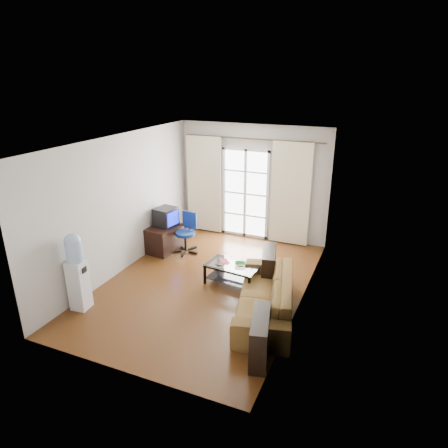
# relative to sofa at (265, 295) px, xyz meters

# --- Properties ---
(floor) EXTENTS (5.20, 5.20, 0.00)m
(floor) POSITION_rel_sofa_xyz_m (-1.32, 0.50, -0.32)
(floor) COLOR #532F13
(floor) RESTS_ON ground
(ceiling) EXTENTS (5.20, 5.20, 0.00)m
(ceiling) POSITION_rel_sofa_xyz_m (-1.32, 0.50, 2.38)
(ceiling) COLOR white
(ceiling) RESTS_ON wall_back
(wall_back) EXTENTS (3.60, 0.02, 2.70)m
(wall_back) POSITION_rel_sofa_xyz_m (-1.32, 3.10, 1.03)
(wall_back) COLOR #B1AEA9
(wall_back) RESTS_ON floor
(wall_front) EXTENTS (3.60, 0.02, 2.70)m
(wall_front) POSITION_rel_sofa_xyz_m (-1.32, -2.10, 1.03)
(wall_front) COLOR #B1AEA9
(wall_front) RESTS_ON floor
(wall_left) EXTENTS (0.02, 5.20, 2.70)m
(wall_left) POSITION_rel_sofa_xyz_m (-3.12, 0.50, 1.03)
(wall_left) COLOR #B1AEA9
(wall_left) RESTS_ON floor
(wall_right) EXTENTS (0.02, 5.20, 2.70)m
(wall_right) POSITION_rel_sofa_xyz_m (0.48, 0.50, 1.03)
(wall_right) COLOR #B1AEA9
(wall_right) RESTS_ON floor
(french_door) EXTENTS (1.16, 0.06, 2.15)m
(french_door) POSITION_rel_sofa_xyz_m (-1.47, 3.04, 0.75)
(french_door) COLOR white
(french_door) RESTS_ON wall_back
(curtain_rod) EXTENTS (3.30, 0.04, 0.04)m
(curtain_rod) POSITION_rel_sofa_xyz_m (-1.32, 3.00, 2.06)
(curtain_rod) COLOR #4C3F2D
(curtain_rod) RESTS_ON wall_back
(curtain_left) EXTENTS (0.90, 0.07, 2.35)m
(curtain_left) POSITION_rel_sofa_xyz_m (-2.52, 2.98, 0.88)
(curtain_left) COLOR beige
(curtain_left) RESTS_ON curtain_rod
(curtain_right) EXTENTS (0.90, 0.07, 2.35)m
(curtain_right) POSITION_rel_sofa_xyz_m (-0.37, 2.98, 0.88)
(curtain_right) COLOR beige
(curtain_right) RESTS_ON curtain_rod
(radiator) EXTENTS (0.64, 0.12, 0.64)m
(radiator) POSITION_rel_sofa_xyz_m (-0.52, 3.00, 0.01)
(radiator) COLOR gray
(radiator) RESTS_ON floor
(sofa) EXTENTS (2.61, 1.88, 0.65)m
(sofa) POSITION_rel_sofa_xyz_m (0.00, 0.00, 0.00)
(sofa) COLOR brown
(sofa) RESTS_ON floor
(coffee_table) EXTENTS (1.04, 0.67, 0.40)m
(coffee_table) POSITION_rel_sofa_xyz_m (-0.85, 0.69, -0.07)
(coffee_table) COLOR silver
(coffee_table) RESTS_ON floor
(bowl) EXTENTS (0.30, 0.30, 0.05)m
(bowl) POSITION_rel_sofa_xyz_m (-0.71, 0.72, 0.10)
(bowl) COLOR #2D7D3C
(bowl) RESTS_ON coffee_table
(book) EXTENTS (0.35, 0.35, 0.02)m
(book) POSITION_rel_sofa_xyz_m (-1.09, 0.69, 0.09)
(book) COLOR #A71714
(book) RESTS_ON coffee_table
(remote) EXTENTS (0.15, 0.05, 0.02)m
(remote) POSITION_rel_sofa_xyz_m (-1.07, 0.57, 0.09)
(remote) COLOR black
(remote) RESTS_ON coffee_table
(tv_stand) EXTENTS (0.61, 0.84, 0.58)m
(tv_stand) POSITION_rel_sofa_xyz_m (-2.83, 1.52, -0.03)
(tv_stand) COLOR black
(tv_stand) RESTS_ON floor
(crt_tv) EXTENTS (0.51, 0.51, 0.41)m
(crt_tv) POSITION_rel_sofa_xyz_m (-2.82, 1.59, 0.46)
(crt_tv) COLOR black
(crt_tv) RESTS_ON tv_stand
(task_chair) EXTENTS (0.67, 0.67, 0.90)m
(task_chair) POSITION_rel_sofa_xyz_m (-2.35, 1.66, -0.06)
(task_chair) COLOR black
(task_chair) RESTS_ON floor
(water_cooler) EXTENTS (0.32, 0.31, 1.36)m
(water_cooler) POSITION_rel_sofa_xyz_m (-2.92, -1.08, 0.39)
(water_cooler) COLOR silver
(water_cooler) RESTS_ON floor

